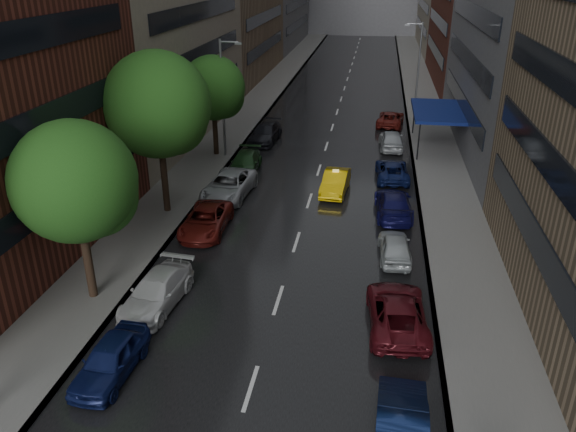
{
  "coord_description": "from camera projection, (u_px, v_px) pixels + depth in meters",
  "views": [
    {
      "loc": [
        3.9,
        -11.85,
        14.49
      ],
      "look_at": [
        0.0,
        12.93,
        3.0
      ],
      "focal_mm": 35.0,
      "sensor_mm": 36.0,
      "label": 1
    }
  ],
  "objects": [
    {
      "name": "awning",
      "position": [
        437.0,
        111.0,
        46.09
      ],
      "size": [
        4.0,
        8.0,
        3.12
      ],
      "color": "navy",
      "rests_on": "sidewalk_right"
    },
    {
      "name": "tree_far",
      "position": [
        213.0,
        88.0,
        43.3
      ],
      "size": [
        5.0,
        5.0,
        7.96
      ],
      "color": "#382619",
      "rests_on": "ground"
    },
    {
      "name": "parked_cars_right",
      "position": [
        393.0,
        197.0,
        35.66
      ],
      "size": [
        2.81,
        44.27,
        1.59
      ],
      "color": "#0E1B43",
      "rests_on": "ground"
    },
    {
      "name": "taxi",
      "position": [
        335.0,
        182.0,
        38.02
      ],
      "size": [
        1.88,
        4.6,
        1.48
      ],
      "primitive_type": "imported",
      "rotation": [
        0.0,
        0.0,
        -0.07
      ],
      "color": "yellow",
      "rests_on": "ground"
    },
    {
      "name": "road",
      "position": [
        340.0,
        103.0,
        62.13
      ],
      "size": [
        14.0,
        140.0,
        0.01
      ],
      "primitive_type": "cube",
      "color": "black",
      "rests_on": "ground"
    },
    {
      "name": "sidewalk_right",
      "position": [
        423.0,
        105.0,
        60.83
      ],
      "size": [
        4.0,
        140.0,
        0.15
      ],
      "primitive_type": "cube",
      "color": "gray",
      "rests_on": "ground"
    },
    {
      "name": "street_lamp_right",
      "position": [
        418.0,
        68.0,
        54.51
      ],
      "size": [
        1.74,
        0.22,
        9.0
      ],
      "color": "gray",
      "rests_on": "sidewalk_right"
    },
    {
      "name": "street_lamp_left",
      "position": [
        224.0,
        96.0,
        43.22
      ],
      "size": [
        1.74,
        0.22,
        9.0
      ],
      "color": "gray",
      "rests_on": "sidewalk_left"
    },
    {
      "name": "sidewalk_left",
      "position": [
        260.0,
        100.0,
        63.37
      ],
      "size": [
        4.0,
        140.0,
        0.15
      ],
      "primitive_type": "cube",
      "color": "gray",
      "rests_on": "ground"
    },
    {
      "name": "parked_cars_left",
      "position": [
        222.0,
        196.0,
        35.73
      ],
      "size": [
        3.04,
        35.45,
        1.59
      ],
      "color": "#0F194A",
      "rests_on": "ground"
    },
    {
      "name": "tree_mid",
      "position": [
        157.0,
        105.0,
        32.5
      ],
      "size": [
        6.25,
        6.25,
        9.96
      ],
      "color": "#382619",
      "rests_on": "ground"
    },
    {
      "name": "tree_near",
      "position": [
        75.0,
        182.0,
        23.95
      ],
      "size": [
        5.36,
        5.36,
        8.54
      ],
      "color": "#382619",
      "rests_on": "ground"
    }
  ]
}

